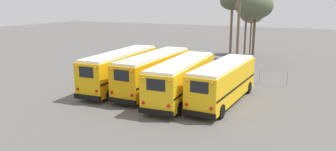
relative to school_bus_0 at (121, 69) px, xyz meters
name	(u,v)px	position (x,y,z in m)	size (l,w,h in m)	color
ground_plane	(167,95)	(4.83, -0.33, -1.80)	(160.00, 160.00, 0.00)	#5B5956
school_bus_0	(121,69)	(0.00, 0.00, 0.00)	(2.93, 10.66, 3.33)	#EAAA0F
school_bus_1	(154,71)	(3.22, 0.33, -0.02)	(2.52, 10.57, 3.30)	#E5A00C
school_bus_2	(182,78)	(6.44, -0.97, -0.05)	(3.07, 10.46, 3.22)	yellow
school_bus_3	(224,81)	(9.66, -0.29, -0.09)	(2.85, 10.01, 3.14)	yellow
utility_pole	(238,28)	(7.47, 12.85, 3.06)	(1.80, 0.30, 9.45)	brown
bare_tree_0	(247,7)	(6.81, 19.72, 5.23)	(3.12, 3.12, 8.28)	brown
bare_tree_1	(256,6)	(8.61, 16.29, 5.39)	(4.17, 4.17, 8.80)	brown
bare_tree_2	(252,14)	(6.58, 24.45, 4.10)	(3.42, 3.42, 7.22)	brown
bare_tree_3	(232,2)	(4.11, 22.54, 5.94)	(3.50, 3.50, 9.16)	brown
fence_line	(198,68)	(4.83, 7.15, -0.81)	(17.73, 0.06, 1.42)	#939399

